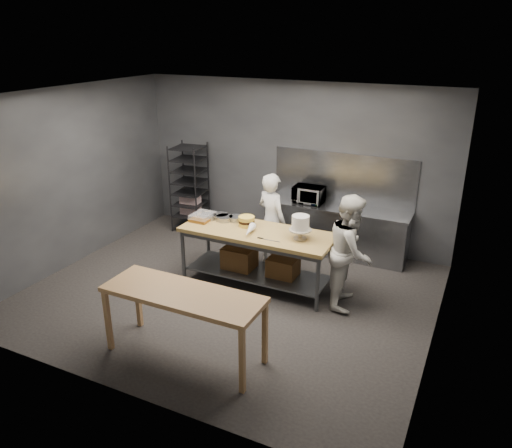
{
  "coord_description": "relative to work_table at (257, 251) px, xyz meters",
  "views": [
    {
      "loc": [
        3.33,
        -5.95,
        3.84
      ],
      "look_at": [
        0.24,
        0.45,
        1.05
      ],
      "focal_mm": 35.0,
      "sensor_mm": 36.0,
      "label": 1
    }
  ],
  "objects": [
    {
      "name": "chef_behind",
      "position": [
        -0.08,
        0.73,
        0.25
      ],
      "size": [
        0.7,
        0.6,
        1.64
      ],
      "primitive_type": "imported",
      "rotation": [
        0.0,
        0.0,
        2.74
      ],
      "color": "white",
      "rests_on": "ground"
    },
    {
      "name": "layer_cake",
      "position": [
        -0.24,
        0.09,
        0.43
      ],
      "size": [
        0.26,
        0.26,
        0.16
      ],
      "color": "#F5C74E",
      "rests_on": "work_table"
    },
    {
      "name": "back_wall",
      "position": [
        -0.24,
        1.99,
        0.93
      ],
      "size": [
        6.0,
        0.04,
        3.0
      ],
      "primitive_type": "cube",
      "color": "#4C4F54",
      "rests_on": "ground"
    },
    {
      "name": "offset_spatula",
      "position": [
        0.27,
        -0.27,
        0.35
      ],
      "size": [
        0.36,
        0.02,
        0.02
      ],
      "color": "slate",
      "rests_on": "work_table"
    },
    {
      "name": "work_table",
      "position": [
        0.0,
        0.0,
        0.0
      ],
      "size": [
        2.4,
        0.9,
        0.92
      ],
      "color": "olive",
      "rests_on": "ground"
    },
    {
      "name": "pastry_clamshells",
      "position": [
        -1.01,
        0.02,
        0.4
      ],
      "size": [
        0.31,
        0.4,
        0.11
      ],
      "color": "#90561C",
      "rests_on": "work_table"
    },
    {
      "name": "speed_rack",
      "position": [
        -2.27,
        1.59,
        0.28
      ],
      "size": [
        0.67,
        0.71,
        1.75
      ],
      "color": "black",
      "rests_on": "ground"
    },
    {
      "name": "chef_right",
      "position": [
        1.48,
        0.03,
        0.27
      ],
      "size": [
        0.74,
        0.9,
        1.69
      ],
      "primitive_type": "imported",
      "rotation": [
        0.0,
        0.0,
        1.7
      ],
      "color": "silver",
      "rests_on": "ground"
    },
    {
      "name": "back_counter",
      "position": [
        0.76,
        1.67,
        -0.12
      ],
      "size": [
        2.6,
        0.6,
        0.9
      ],
      "color": "slate",
      "rests_on": "ground"
    },
    {
      "name": "ground",
      "position": [
        -0.24,
        -0.51,
        -0.57
      ],
      "size": [
        6.0,
        6.0,
        0.0
      ],
      "primitive_type": "plane",
      "color": "black",
      "rests_on": "ground"
    },
    {
      "name": "microwave",
      "position": [
        0.23,
        1.67,
        0.48
      ],
      "size": [
        0.54,
        0.37,
        0.3
      ],
      "primitive_type": "imported",
      "color": "black",
      "rests_on": "back_counter"
    },
    {
      "name": "near_counter",
      "position": [
        0.02,
        -2.12,
        0.24
      ],
      "size": [
        2.0,
        0.7,
        0.9
      ],
      "color": "#A27743",
      "rests_on": "ground"
    },
    {
      "name": "piping_bag",
      "position": [
        -0.04,
        -0.2,
        0.41
      ],
      "size": [
        0.19,
        0.4,
        0.12
      ],
      "primitive_type": "cone",
      "rotation": [
        1.57,
        0.0,
        0.19
      ],
      "color": "white",
      "rests_on": "work_table"
    },
    {
      "name": "splashback_panel",
      "position": [
        0.76,
        1.97,
        0.78
      ],
      "size": [
        2.6,
        0.02,
        0.9
      ],
      "primitive_type": "cube",
      "color": "slate",
      "rests_on": "back_counter"
    },
    {
      "name": "frosted_cake_stand",
      "position": [
        0.72,
        -0.03,
        0.58
      ],
      "size": [
        0.34,
        0.34,
        0.37
      ],
      "color": "#B0A48D",
      "rests_on": "work_table"
    },
    {
      "name": "cake_pans",
      "position": [
        -0.74,
        0.17,
        0.39
      ],
      "size": [
        0.73,
        0.38,
        0.07
      ],
      "color": "gray",
      "rests_on": "work_table"
    }
  ]
}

